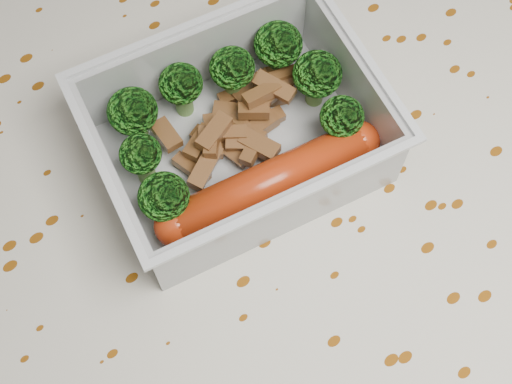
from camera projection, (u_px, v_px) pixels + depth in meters
dining_table at (254, 263)px, 0.55m from camera, size 1.40×0.90×0.75m
tablecloth at (254, 241)px, 0.50m from camera, size 1.46×0.96×0.19m
lunch_container at (239, 139)px, 0.47m from camera, size 0.20×0.17×0.06m
broccoli_florets at (227, 104)px, 0.46m from camera, size 0.16×0.12×0.05m
meat_pile at (240, 124)px, 0.48m from camera, size 0.11×0.07×0.03m
sausage at (270, 183)px, 0.45m from camera, size 0.16×0.05×0.03m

